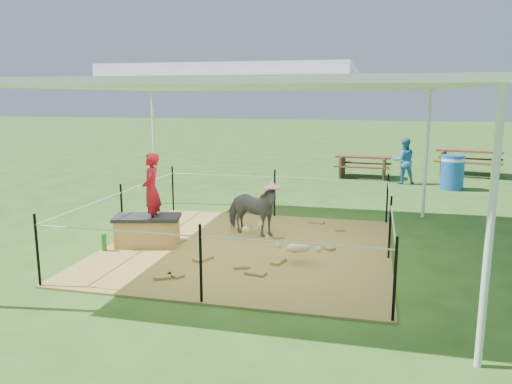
% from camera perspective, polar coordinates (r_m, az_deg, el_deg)
% --- Properties ---
extents(ground, '(90.00, 90.00, 0.00)m').
position_cam_1_polar(ground, '(8.28, -0.97, -6.56)').
color(ground, '#2D5919').
rests_on(ground, ground).
extents(hay_patch, '(4.60, 4.60, 0.03)m').
position_cam_1_polar(hay_patch, '(8.27, -0.97, -6.46)').
color(hay_patch, brown).
rests_on(hay_patch, ground).
extents(canopy_tent, '(6.30, 6.30, 2.90)m').
position_cam_1_polar(canopy_tent, '(7.90, -1.04, 12.41)').
color(canopy_tent, silver).
rests_on(canopy_tent, ground).
extents(rope_fence, '(4.54, 4.54, 1.00)m').
position_cam_1_polar(rope_fence, '(8.11, -0.99, -2.22)').
color(rope_fence, black).
rests_on(rope_fence, ground).
extents(straw_bale, '(1.10, 0.73, 0.45)m').
position_cam_1_polar(straw_bale, '(8.54, -12.28, -4.50)').
color(straw_bale, '#AE7F3F').
rests_on(straw_bale, hay_patch).
extents(dark_cloth, '(1.17, 0.80, 0.06)m').
position_cam_1_polar(dark_cloth, '(8.47, -12.35, -2.86)').
color(dark_cloth, black).
rests_on(dark_cloth, straw_bale).
extents(woman, '(0.39, 0.50, 1.20)m').
position_cam_1_polar(woman, '(8.32, -11.89, 0.94)').
color(woman, red).
rests_on(woman, straw_bale).
extents(green_bottle, '(0.09, 0.09, 0.28)m').
position_cam_1_polar(green_bottle, '(8.43, -16.97, -5.52)').
color(green_bottle, '#1B781A').
rests_on(green_bottle, hay_patch).
extents(pony, '(1.18, 0.78, 0.92)m').
position_cam_1_polar(pony, '(8.87, -0.51, -2.09)').
color(pony, '#4B4B50').
rests_on(pony, hay_patch).
extents(pink_hat, '(0.29, 0.29, 0.13)m').
position_cam_1_polar(pink_hat, '(8.76, -0.52, 1.27)').
color(pink_hat, pink).
rests_on(pink_hat, pony).
extents(foal, '(1.08, 0.87, 0.53)m').
position_cam_1_polar(foal, '(7.48, 4.86, -6.15)').
color(foal, beige).
rests_on(foal, hay_patch).
extents(trash_barrel, '(0.70, 0.70, 0.93)m').
position_cam_1_polar(trash_barrel, '(14.40, 21.52, 2.10)').
color(trash_barrel, '#1753B0').
rests_on(trash_barrel, ground).
extents(picnic_table_near, '(1.71, 1.29, 0.68)m').
position_cam_1_polar(picnic_table_near, '(15.73, 12.14, 2.86)').
color(picnic_table_near, brown).
rests_on(picnic_table_near, ground).
extents(picnic_table_far, '(2.21, 1.79, 0.82)m').
position_cam_1_polar(picnic_table_far, '(17.26, 23.15, 3.14)').
color(picnic_table_far, brown).
rests_on(picnic_table_far, ground).
extents(distant_person, '(0.74, 0.63, 1.32)m').
position_cam_1_polar(distant_person, '(14.89, 16.54, 3.43)').
color(distant_person, '#3584C7').
rests_on(distant_person, ground).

